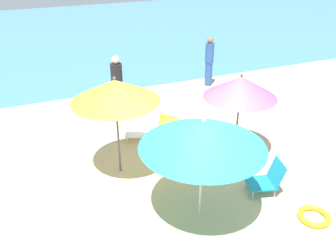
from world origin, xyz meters
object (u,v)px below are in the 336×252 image
umbrella_purple (241,87)px  person_b (209,61)px  beach_chair_a (166,131)px  person_a (117,87)px  umbrella_teal (203,135)px  swim_ring (314,216)px  beach_chair_b (268,178)px  beach_chair_c (138,128)px  umbrella_yellow (115,91)px

umbrella_purple → person_b: umbrella_purple is taller
umbrella_purple → person_b: (1.45, 3.90, -0.77)m
beach_chair_a → person_a: size_ratio=0.43×
umbrella_teal → swim_ring: (1.71, -0.88, -1.48)m
umbrella_purple → person_a: (-1.82, 2.71, -0.70)m
umbrella_teal → beach_chair_b: bearing=1.9°
umbrella_purple → beach_chair_a: size_ratio=2.55×
umbrella_teal → beach_chair_c: bearing=92.4°
umbrella_yellow → beach_chair_a: size_ratio=2.80×
beach_chair_a → beach_chair_b: beach_chair_a is taller
umbrella_teal → person_b: bearing=60.3°
beach_chair_c → person_a: bearing=-153.7°
person_a → swim_ring: size_ratio=3.05×
beach_chair_c → person_a: 1.38m
beach_chair_a → person_b: (2.68, 2.98, 0.42)m
beach_chair_a → person_a: (-0.58, 1.78, 0.48)m
umbrella_teal → beach_chair_a: 2.68m
beach_chair_b → person_a: person_a is taller
beach_chair_b → swim_ring: (0.29, -0.92, -0.25)m
umbrella_purple → person_a: bearing=123.9°
person_a → beach_chair_c: bearing=67.4°
person_b → umbrella_yellow: bearing=148.4°
umbrella_yellow → swim_ring: size_ratio=3.69×
person_a → swim_ring: person_a is taller
beach_chair_c → person_a: person_a is taller
beach_chair_a → beach_chair_c: beach_chair_a is taller
beach_chair_c → swim_ring: 4.22m
beach_chair_a → beach_chair_c: (-0.49, 0.54, -0.09)m
umbrella_purple → beach_chair_b: umbrella_purple is taller
umbrella_teal → swim_ring: umbrella_teal is taller
umbrella_teal → umbrella_purple: bearing=42.2°
umbrella_purple → umbrella_yellow: size_ratio=0.91×
umbrella_teal → beach_chair_a: umbrella_teal is taller
umbrella_purple → swim_ring: size_ratio=3.36×
beach_chair_a → person_b: person_b is taller
umbrella_yellow → person_a: (0.66, 2.38, -0.89)m
umbrella_purple → person_a: 3.34m
beach_chair_a → umbrella_teal: bearing=48.5°
person_a → beach_chair_b: bearing=84.8°
umbrella_yellow → beach_chair_b: 3.21m
beach_chair_a → beach_chair_c: 0.73m
umbrella_teal → umbrella_yellow: (-0.88, 1.78, 0.20)m
beach_chair_b → swim_ring: 1.00m
umbrella_purple → umbrella_teal: bearing=-137.8°
beach_chair_b → umbrella_purple: bearing=-83.3°
umbrella_teal → beach_chair_b: size_ratio=2.85×
swim_ring → person_a: bearing=110.9°
umbrella_yellow → person_b: size_ratio=1.31×
person_b → swim_ring: bearing=-176.0°
person_a → umbrella_purple: bearing=97.1°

